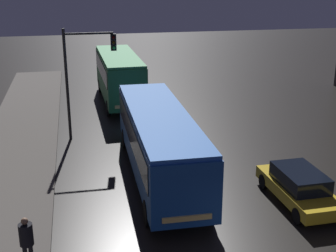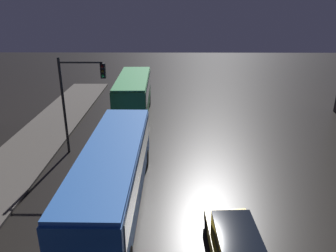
{
  "view_description": "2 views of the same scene",
  "coord_description": "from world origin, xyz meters",
  "px_view_note": "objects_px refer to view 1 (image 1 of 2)",
  "views": [
    {
      "loc": [
        -5.81,
        -9.77,
        9.19
      ],
      "look_at": [
        -1.5,
        11.47,
        1.85
      ],
      "focal_mm": 50.0,
      "sensor_mm": 36.0,
      "label": 1
    },
    {
      "loc": [
        0.41,
        -3.78,
        9.31
      ],
      "look_at": [
        0.27,
        13.26,
        2.78
      ],
      "focal_mm": 35.0,
      "sensor_mm": 36.0,
      "label": 2
    }
  ],
  "objects_px": {
    "bus_near": "(159,138)",
    "bus_far": "(119,73)",
    "car_taxi": "(299,186)",
    "pedestrian_mid": "(26,238)",
    "traffic_light_main": "(84,66)"
  },
  "relations": [
    {
      "from": "bus_near",
      "to": "car_taxi",
      "type": "relative_size",
      "value": 2.45
    },
    {
      "from": "bus_far",
      "to": "pedestrian_mid",
      "type": "distance_m",
      "value": 20.05
    },
    {
      "from": "bus_near",
      "to": "pedestrian_mid",
      "type": "relative_size",
      "value": 6.2
    },
    {
      "from": "pedestrian_mid",
      "to": "traffic_light_main",
      "type": "distance_m",
      "value": 12.76
    },
    {
      "from": "bus_far",
      "to": "car_taxi",
      "type": "height_order",
      "value": "bus_far"
    },
    {
      "from": "car_taxi",
      "to": "pedestrian_mid",
      "type": "relative_size",
      "value": 2.53
    },
    {
      "from": "bus_near",
      "to": "bus_far",
      "type": "height_order",
      "value": "bus_far"
    },
    {
      "from": "bus_far",
      "to": "pedestrian_mid",
      "type": "xyz_separation_m",
      "value": [
        -4.9,
        -19.42,
        -0.86
      ]
    },
    {
      "from": "car_taxi",
      "to": "traffic_light_main",
      "type": "height_order",
      "value": "traffic_light_main"
    },
    {
      "from": "bus_near",
      "to": "pedestrian_mid",
      "type": "distance_m",
      "value": 8.24
    },
    {
      "from": "bus_near",
      "to": "car_taxi",
      "type": "height_order",
      "value": "bus_near"
    },
    {
      "from": "car_taxi",
      "to": "traffic_light_main",
      "type": "bearing_deg",
      "value": -51.22
    },
    {
      "from": "bus_far",
      "to": "car_taxi",
      "type": "xyz_separation_m",
      "value": [
        5.59,
        -16.79,
        -1.37
      ]
    },
    {
      "from": "bus_near",
      "to": "traffic_light_main",
      "type": "height_order",
      "value": "traffic_light_main"
    },
    {
      "from": "bus_near",
      "to": "bus_far",
      "type": "xyz_separation_m",
      "value": [
        -0.45,
        13.2,
        0.18
      ]
    }
  ]
}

